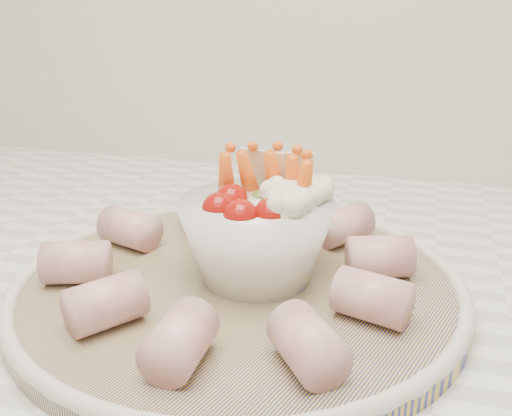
% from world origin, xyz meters
% --- Properties ---
extents(serving_platter, '(0.46, 0.46, 0.02)m').
position_xyz_m(serving_platter, '(-0.16, 1.37, 0.93)').
color(serving_platter, navy).
rests_on(serving_platter, kitchen_counter).
extents(veggie_bowl, '(0.13, 0.13, 0.10)m').
position_xyz_m(veggie_bowl, '(-0.14, 1.37, 0.98)').
color(veggie_bowl, white).
rests_on(veggie_bowl, serving_platter).
extents(cured_meat_rolls, '(0.29, 0.31, 0.03)m').
position_xyz_m(cured_meat_rolls, '(-0.16, 1.37, 0.95)').
color(cured_meat_rolls, '#B95461').
rests_on(cured_meat_rolls, serving_platter).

